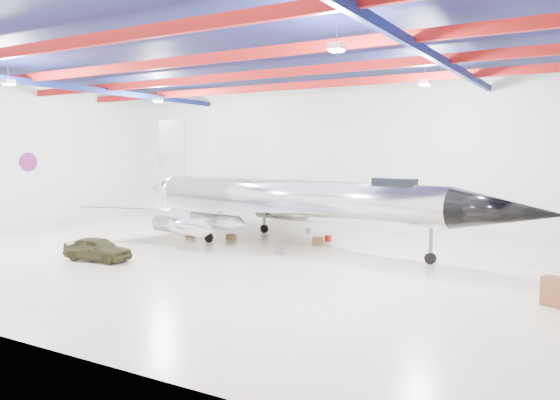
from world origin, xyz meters
The scene contains 16 objects.
floor centered at (0.00, 0.00, 0.00)m, with size 40.00×40.00×0.00m, color beige.
wall_back centered at (0.00, 15.00, 5.50)m, with size 40.00×40.00×0.00m, color silver.
wall_left centered at (-20.00, 0.00, 5.50)m, with size 30.00×30.00×0.00m, color silver.
ceiling centered at (0.00, 0.00, 11.00)m, with size 40.00×40.00×0.00m, color #0A0F38.
ceiling_structure centered at (0.00, 0.00, 10.32)m, with size 39.50×29.50×1.08m.
wall_roundel centered at (-19.94, 2.00, 5.00)m, with size 1.50×1.50×0.10m, color #B21414.
jet_aircraft centered at (1.82, 4.56, 2.68)m, with size 29.87×19.81×8.18m.
jeep centered at (-4.17, -5.16, 0.65)m, with size 1.53×3.80×1.30m, color #313018.
desk centered at (17.61, -2.53, 0.55)m, with size 1.21×0.60×1.11m, color brown.
crate_ply centered at (-5.25, 3.79, 0.20)m, with size 0.57×0.45×0.40m, color olive.
engine_drum centered at (3.27, 1.24, 0.20)m, with size 0.44×0.44×0.39m, color #59595B.
parts_bin centered at (3.69, 5.35, 0.24)m, with size 0.67×0.54×0.47m, color olive.
crate_small centered at (-7.64, 5.44, 0.11)m, with size 0.33×0.26×0.23m, color #59595B.
tool_chest centered at (3.72, 6.77, 0.21)m, with size 0.47×0.47×0.42m, color maroon.
oil_barrel centered at (-2.10, 4.13, 0.19)m, with size 0.55×0.44×0.39m, color olive.
spares_box centered at (0.86, 9.52, 0.15)m, with size 0.34×0.34×0.31m, color #59595B.
Camera 1 is at (18.64, -25.00, 5.76)m, focal length 35.00 mm.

